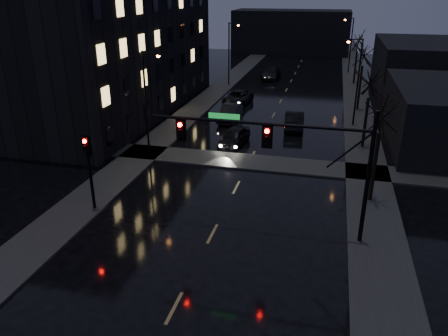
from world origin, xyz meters
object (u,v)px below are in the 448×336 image
Objects in this scene: oncoming_car_d at (271,73)px; oncoming_car_a at (234,137)px; oncoming_car_c at (238,97)px; oncoming_car_b at (230,113)px; lead_car at (294,120)px.

oncoming_car_a is at bearing -85.77° from oncoming_car_d.
oncoming_car_a is 0.80× the size of oncoming_car_c.
oncoming_car_b reaches higher than oncoming_car_c.
oncoming_car_d is (1.60, 15.26, 0.04)m from oncoming_car_c.
oncoming_car_b is (-1.92, 6.86, 0.04)m from oncoming_car_a.
oncoming_car_a is 13.78m from oncoming_car_c.
oncoming_car_a is 7.35m from lead_car.
oncoming_car_b is at bearing -78.75° from oncoming_car_c.
oncoming_car_d is at bearing 99.74° from oncoming_car_a.
oncoming_car_b is 0.86× the size of oncoming_car_d.
lead_car is (6.31, -0.96, 0.03)m from oncoming_car_b.
oncoming_car_b reaches higher than oncoming_car_a.
oncoming_car_d is (-1.02, 28.78, 0.06)m from oncoming_car_a.
oncoming_car_b is 6.70m from oncoming_car_c.
lead_car reaches higher than oncoming_car_d.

